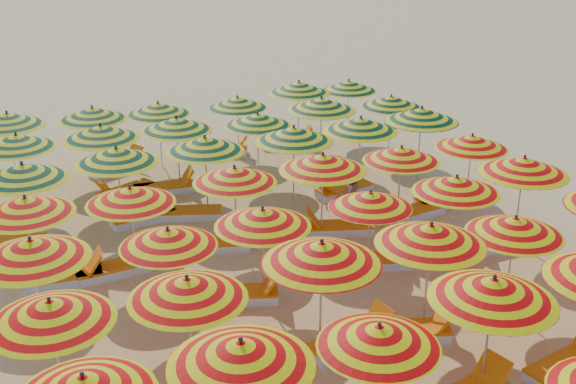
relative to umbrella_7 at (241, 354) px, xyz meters
The scene contains 63 objects.
ground 6.97m from the umbrella_7, 59.64° to the left, with size 120.00×120.00×0.00m, color #ECB968.
umbrella_7 is the anchor object (origin of this frame).
umbrella_8 2.21m from the umbrella_7, ahead, with size 2.06×2.06×2.06m.
umbrella_9 4.46m from the umbrella_7, ahead, with size 2.41×2.41×2.29m.
umbrella_12 3.37m from the umbrella_7, 134.56° to the left, with size 2.31×2.31×2.19m.
umbrella_13 2.27m from the umbrella_7, 94.07° to the left, with size 2.30×2.30×2.18m.
umbrella_14 3.30m from the umbrella_7, 44.29° to the left, with size 2.84×2.84×2.35m.
umbrella_15 5.17m from the umbrella_7, 25.80° to the left, with size 2.64×2.64×2.30m.
umbrella_16 7.01m from the umbrella_7, 18.41° to the left, with size 2.64×2.64×2.11m.
umbrella_18 5.22m from the umbrella_7, 118.17° to the left, with size 2.35×2.35×2.29m.
umbrella_19 4.49m from the umbrella_7, 89.20° to the left, with size 2.41×2.41×2.08m.
umbrella_20 4.96m from the umbrella_7, 65.40° to the left, with size 2.59×2.59×2.16m.
umbrella_21 6.68m from the umbrella_7, 45.04° to the left, with size 1.95×1.95×2.02m.
umbrella_22 8.21m from the umbrella_7, 33.41° to the left, with size 2.64×2.64×2.14m.
umbrella_23 9.99m from the umbrella_7, 27.57° to the left, with size 2.75×2.75×2.30m.
umbrella_24 7.40m from the umbrella_7, 108.87° to the left, with size 2.15×2.15×2.19m.
umbrella_25 6.81m from the umbrella_7, 91.71° to the left, with size 2.67×2.67×2.14m.
umbrella_26 7.46m from the umbrella_7, 71.71° to the left, with size 2.54×2.54×2.15m.
umbrella_27 8.08m from the umbrella_7, 56.26° to the left, with size 2.84×2.84×2.30m.
umbrella_28 9.70m from the umbrella_7, 45.29° to the left, with size 2.35×2.35×2.12m.
umbrella_29 11.52m from the umbrella_7, 37.59° to the left, with size 2.50×2.50×2.11m.
umbrella_30 9.28m from the umbrella_7, 104.31° to the left, with size 2.61×2.61×2.26m.
umbrella_31 9.34m from the umbrella_7, 90.16° to the left, with size 2.45×2.45×2.25m.
umbrella_32 9.63m from the umbrella_7, 76.18° to the left, with size 2.31×2.31×2.23m.
umbrella_33 10.21m from the umbrella_7, 62.43° to the left, with size 2.89×2.89×2.31m.
umbrella_34 11.49m from the umbrella_7, 53.24° to the left, with size 2.32×2.32×2.28m.
umbrella_35 12.82m from the umbrella_7, 45.98° to the left, with size 2.68×2.68×2.34m.
umbrella_36 11.84m from the umbrella_7, 101.07° to the left, with size 2.21×2.21×2.21m.
umbrella_37 11.41m from the umbrella_7, 90.38° to the left, with size 2.20×2.20×2.27m.
umbrella_38 11.63m from the umbrella_7, 79.72° to the left, with size 2.27×2.27×2.23m.
umbrella_39 12.14m from the umbrella_7, 68.19° to the left, with size 2.63×2.63×2.12m.
umbrella_40 13.35m from the umbrella_7, 59.72° to the left, with size 2.61×2.61×2.31m.
umbrella_41 14.84m from the umbrella_7, 51.29° to the left, with size 2.26×2.26×2.09m.
umbrella_42 13.85m from the umbrella_7, 99.90° to the left, with size 2.39×2.39×2.29m.
umbrella_43 13.57m from the umbrella_7, 89.87° to the left, with size 2.74×2.74×2.21m.
umbrella_44 13.72m from the umbrella_7, 81.43° to the left, with size 2.65×2.65×2.13m.
umbrella_45 14.41m from the umbrella_7, 71.01° to the left, with size 2.50×2.50×2.02m.
umbrella_46 15.57m from the umbrella_7, 63.24° to the left, with size 2.53×2.53×2.26m.
umbrella_47 16.55m from the umbrella_7, 57.30° to the left, with size 2.44×2.44×2.11m.
lounger_7 6.47m from the umbrella_7, ahead, with size 1.81×0.88×0.69m.
lounger_9 4.09m from the umbrella_7, 35.49° to the left, with size 1.81×0.88×0.69m.
lounger_10 4.97m from the umbrella_7, 25.76° to the left, with size 1.82×1.20×0.69m.
lounger_11 5.20m from the umbrella_7, 71.24° to the left, with size 1.83×1.11×0.69m.
lounger_12 7.35m from the umbrella_7, 41.57° to the left, with size 1.82×1.03×0.69m.
lounger_13 8.04m from the umbrella_7, 36.92° to the left, with size 1.77×0.71×0.69m.
lounger_14 9.59m from the umbrella_7, 28.60° to the left, with size 1.74×0.60×0.69m.
lounger_15 7.28m from the umbrella_7, 104.77° to the left, with size 1.76×0.68×0.69m.
lounger_16 7.09m from the umbrella_7, 96.73° to the left, with size 1.78×0.72×0.69m.
lounger_17 7.55m from the umbrella_7, 75.46° to the left, with size 1.82×1.03×0.69m.
lounger_18 8.63m from the umbrella_7, 53.64° to the left, with size 1.83×1.11×0.69m.
lounger_19 10.22m from the umbrella_7, 43.20° to the left, with size 1.80×0.82×0.69m.
lounger_20 11.35m from the umbrella_7, 40.40° to the left, with size 1.74×0.60×0.69m.
lounger_21 9.82m from the umbrella_7, 107.46° to the left, with size 1.83×1.09×0.69m.
lounger_22 9.61m from the umbrella_7, 87.11° to the left, with size 1.80×0.84×0.69m.
lounger_23 9.56m from the umbrella_7, 79.53° to the left, with size 1.83×1.12×0.69m.
lounger_24 11.16m from the umbrella_7, 55.23° to the left, with size 1.81×0.86×0.69m.
lounger_25 11.52m from the umbrella_7, 87.83° to the left, with size 1.82×1.25×0.69m.
lounger_26 11.47m from the umbrella_7, 82.00° to the left, with size 1.78×0.76×0.69m.
lounger_27 13.67m from the umbrella_7, 87.35° to the left, with size 1.82×1.20×0.69m.
lounger_28 14.51m from the umbrella_7, 73.10° to the left, with size 1.82×1.26×0.69m.
lounger_29 15.27m from the umbrella_7, 64.58° to the left, with size 1.82×1.00×0.69m.
beachgoer_b 9.20m from the umbrella_7, 52.89° to the left, with size 0.77×0.60×1.58m, color tan.
beachgoer_a 4.31m from the umbrella_7, 89.50° to the left, with size 0.56×0.37×1.55m, color tan.
Camera 1 is at (-6.11, -13.93, 8.04)m, focal length 45.00 mm.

